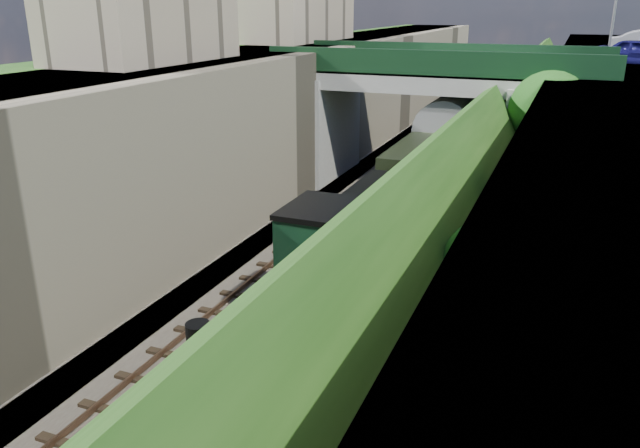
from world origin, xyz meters
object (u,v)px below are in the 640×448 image
(locomotive, at_px, (293,328))
(tender, at_px, (382,238))
(road_bridge, at_px, (448,112))
(tree, at_px, (552,115))

(locomotive, bearing_deg, tender, 90.00)
(road_bridge, relative_size, tender, 2.67)
(tree, bearing_deg, locomotive, -105.63)
(tree, xyz_separation_m, tender, (-4.71, -9.49, -3.03))
(tree, distance_m, locomotive, 17.72)
(road_bridge, bearing_deg, tree, -28.14)
(tree, bearing_deg, tender, -116.41)
(road_bridge, xyz_separation_m, locomotive, (0.26, -19.51, -2.18))
(road_bridge, height_order, tree, road_bridge)
(locomotive, bearing_deg, road_bridge, 90.75)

